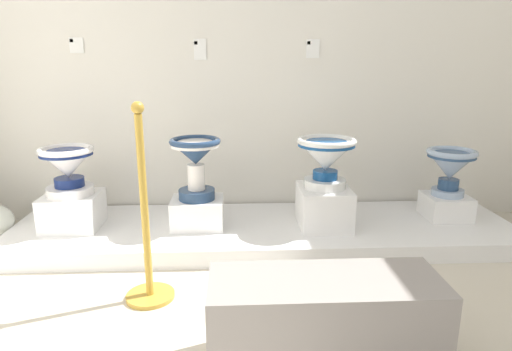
# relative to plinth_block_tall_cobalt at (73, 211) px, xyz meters

# --- Properties ---
(wall_back) EXTENTS (4.54, 0.06, 2.97)m
(wall_back) POSITION_rel_plinth_block_tall_cobalt_xyz_m (1.33, 0.51, 1.25)
(wall_back) COLOR silver
(wall_back) RESTS_ON ground_plane
(display_platform) EXTENTS (3.55, 0.91, 0.12)m
(display_platform) POSITION_rel_plinth_block_tall_cobalt_xyz_m (1.33, 0.00, -0.18)
(display_platform) COLOR white
(display_platform) RESTS_ON ground_plane
(plinth_block_tall_cobalt) EXTENTS (0.37, 0.35, 0.24)m
(plinth_block_tall_cobalt) POSITION_rel_plinth_block_tall_cobalt_xyz_m (0.00, 0.00, 0.00)
(plinth_block_tall_cobalt) COLOR white
(plinth_block_tall_cobalt) RESTS_ON display_platform
(antique_toilet_tall_cobalt) EXTENTS (0.36, 0.36, 0.33)m
(antique_toilet_tall_cobalt) POSITION_rel_plinth_block_tall_cobalt_xyz_m (-0.00, -0.00, 0.32)
(antique_toilet_tall_cobalt) COLOR white
(antique_toilet_tall_cobalt) RESTS_ON plinth_block_tall_cobalt
(plinth_block_leftmost) EXTENTS (0.36, 0.29, 0.20)m
(plinth_block_leftmost) POSITION_rel_plinth_block_tall_cobalt_xyz_m (0.86, -0.02, -0.02)
(plinth_block_leftmost) COLOR white
(plinth_block_leftmost) RESTS_ON display_platform
(antique_toilet_leftmost) EXTENTS (0.35, 0.35, 0.42)m
(antique_toilet_leftmost) POSITION_rel_plinth_block_tall_cobalt_xyz_m (0.86, -0.02, 0.38)
(antique_toilet_leftmost) COLOR navy
(antique_toilet_leftmost) RESTS_ON plinth_block_leftmost
(plinth_block_rightmost) EXTENTS (0.35, 0.40, 0.28)m
(plinth_block_rightmost) POSITION_rel_plinth_block_tall_cobalt_xyz_m (1.75, -0.05, 0.02)
(plinth_block_rightmost) COLOR white
(plinth_block_rightmost) RESTS_ON display_platform
(antique_toilet_rightmost) EXTENTS (0.40, 0.40, 0.35)m
(antique_toilet_rightmost) POSITION_rel_plinth_block_tall_cobalt_xyz_m (1.75, -0.05, 0.38)
(antique_toilet_rightmost) COLOR white
(antique_toilet_rightmost) RESTS_ON plinth_block_rightmost
(plinth_block_squat_floral) EXTENTS (0.31, 0.30, 0.17)m
(plinth_block_squat_floral) POSITION_rel_plinth_block_tall_cobalt_xyz_m (2.68, 0.06, -0.03)
(plinth_block_squat_floral) COLOR white
(plinth_block_squat_floral) RESTS_ON display_platform
(antique_toilet_squat_floral) EXTENTS (0.35, 0.35, 0.34)m
(antique_toilet_squat_floral) POSITION_rel_plinth_block_tall_cobalt_xyz_m (2.68, 0.06, 0.28)
(antique_toilet_squat_floral) COLOR #99AFCC
(antique_toilet_squat_floral) RESTS_ON plinth_block_squat_floral
(info_placard_first) EXTENTS (0.10, 0.01, 0.11)m
(info_placard_first) POSITION_rel_plinth_block_tall_cobalt_xyz_m (-0.02, 0.47, 1.12)
(info_placard_first) COLOR white
(info_placard_second) EXTENTS (0.09, 0.01, 0.15)m
(info_placard_second) POSITION_rel_plinth_block_tall_cobalt_xyz_m (0.88, 0.47, 1.09)
(info_placard_second) COLOR white
(info_placard_third) EXTENTS (0.10, 0.01, 0.14)m
(info_placard_third) POSITION_rel_plinth_block_tall_cobalt_xyz_m (1.73, 0.47, 1.10)
(info_placard_third) COLOR white
(stanchion_post_near_left) EXTENTS (0.26, 0.26, 1.06)m
(stanchion_post_near_left) POSITION_rel_plinth_block_tall_cobalt_xyz_m (0.66, -0.77, 0.08)
(stanchion_post_near_left) COLOR gold
(stanchion_post_near_left) RESTS_ON ground_plane
(museum_bench) EXTENTS (0.95, 0.36, 0.40)m
(museum_bench) POSITION_rel_plinth_block_tall_cobalt_xyz_m (1.49, -1.35, -0.04)
(museum_bench) COLOR gray
(museum_bench) RESTS_ON ground_plane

